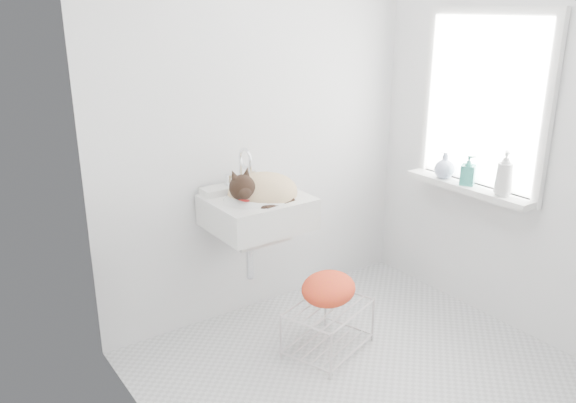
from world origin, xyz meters
TOP-DOWN VIEW (x-y plane):
  - floor at (0.00, 0.00)m, footprint 2.20×2.00m
  - back_wall at (0.00, 1.00)m, footprint 2.20×0.02m
  - right_wall at (1.10, 0.00)m, footprint 0.02×2.00m
  - left_wall at (-1.10, 0.00)m, footprint 0.02×2.00m
  - window_glass at (1.09, 0.20)m, footprint 0.01×0.80m
  - window_frame at (1.07, 0.20)m, footprint 0.04×0.90m
  - windowsill at (1.01, 0.20)m, footprint 0.16×0.88m
  - sink at (-0.20, 0.74)m, footprint 0.56×0.49m
  - faucet at (-0.20, 0.92)m, footprint 0.20×0.14m
  - cat at (-0.18, 0.72)m, footprint 0.46×0.39m
  - wire_rack at (-0.01, 0.29)m, footprint 0.56×0.47m
  - towel at (0.03, 0.34)m, footprint 0.45×0.42m
  - bottle_a at (1.00, -0.05)m, footprint 0.12×0.12m
  - bottle_b at (1.00, 0.21)m, footprint 0.11×0.12m
  - bottle_c at (1.00, 0.39)m, footprint 0.18×0.18m

SIDE VIEW (x-z plane):
  - floor at x=0.00m, z-range -0.01..0.01m
  - wire_rack at x=-0.01m, z-range 0.01..0.29m
  - towel at x=0.03m, z-range 0.24..0.39m
  - windowsill at x=1.01m, z-range 0.81..0.85m
  - sink at x=-0.20m, z-range 0.74..0.96m
  - bottle_a at x=1.00m, z-range 0.74..0.96m
  - bottle_b at x=1.00m, z-range 0.76..0.94m
  - bottle_c at x=1.00m, z-range 0.77..0.93m
  - cat at x=-0.18m, z-range 0.75..1.03m
  - faucet at x=-0.20m, z-range 0.89..1.09m
  - back_wall at x=0.00m, z-range 0.00..2.50m
  - right_wall at x=1.10m, z-range 0.00..2.50m
  - left_wall at x=-1.10m, z-range 0.00..2.50m
  - window_glass at x=1.09m, z-range 0.85..1.85m
  - window_frame at x=1.07m, z-range 0.80..1.90m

